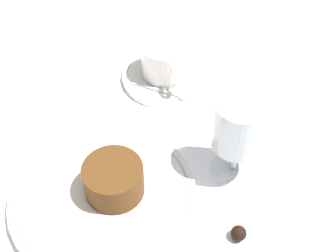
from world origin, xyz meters
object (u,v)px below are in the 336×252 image
(dessert_cake, at_px, (110,180))
(wine_glass, at_px, (239,128))
(coffee_cup, at_px, (166,59))
(dinner_plate, at_px, (103,196))

(dessert_cake, bearing_deg, wine_glass, 90.95)
(dessert_cake, bearing_deg, coffee_cup, 148.79)
(dinner_plate, distance_m, wine_glass, 0.20)
(dinner_plate, height_order, coffee_cup, coffee_cup)
(coffee_cup, relative_size, dessert_cake, 1.34)
(wine_glass, relative_size, dessert_cake, 1.67)
(coffee_cup, xyz_separation_m, dessert_cake, (0.21, -0.13, -0.00))
(coffee_cup, bearing_deg, wine_glass, 11.76)
(dinner_plate, xyz_separation_m, wine_glass, (-0.00, 0.18, 0.08))
(coffee_cup, distance_m, wine_glass, 0.22)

